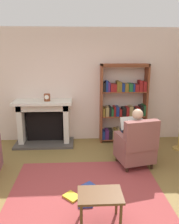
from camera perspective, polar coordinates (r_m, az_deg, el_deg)
The scene contains 10 objects.
ground at distance 3.57m, azimuth -0.67°, elevation -21.76°, with size 14.00×14.00×0.00m, color olive.
back_wall at distance 5.47m, azimuth -1.78°, elevation 6.67°, with size 5.60×0.10×2.70m, color beige.
area_rug at distance 3.81m, azimuth -0.86°, elevation -19.00°, with size 2.40×1.80×0.01m, color #9A3C3C.
fireplace at distance 5.46m, azimuth -11.46°, elevation -2.11°, with size 1.38×0.64×1.06m.
mantel_clock at distance 5.21m, azimuth -10.76°, elevation 3.67°, with size 0.14×0.14×0.17m.
bookshelf at distance 5.45m, azimuth 8.68°, elevation 1.53°, with size 1.12×0.32×1.89m.
armchair_reading at distance 4.37m, azimuth 11.84°, elevation -8.44°, with size 0.76×0.74×0.97m.
seated_reader at distance 4.39m, azimuth 11.28°, elevation -5.52°, with size 0.44×0.58×1.14m.
side_table at distance 3.00m, azimuth 2.70°, elevation -21.18°, with size 0.56×0.39×0.44m.
scattered_books at distance 3.62m, azimuth -2.13°, elevation -20.64°, with size 0.53×0.66×0.03m.
Camera 1 is at (-0.11, -2.86, 2.13)m, focal length 35.87 mm.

